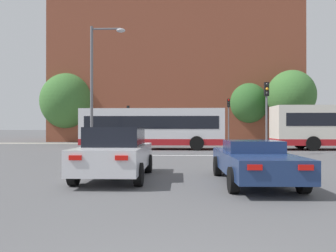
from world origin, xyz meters
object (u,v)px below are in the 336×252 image
at_px(traffic_light_near_right, 267,106).
at_px(traffic_light_far_right, 229,114).
at_px(street_lamp_junction, 97,77).
at_px(pedestrian_waiting, 195,134).
at_px(car_saloon_left, 116,153).
at_px(traffic_light_far_left, 128,118).
at_px(pedestrian_walking_east, 91,133).
at_px(car_roadster_right, 253,161).
at_px(bus_crossing_lead, 152,128).

relative_size(traffic_light_near_right, traffic_light_far_right, 0.97).
xyz_separation_m(traffic_light_near_right, street_lamp_junction, (-9.70, -1.13, 1.58)).
distance_m(street_lamp_junction, pedestrian_waiting, 15.49).
relative_size(car_saloon_left, traffic_light_far_right, 1.00).
xyz_separation_m(traffic_light_far_left, pedestrian_walking_east, (-3.77, 0.48, -1.42)).
relative_size(car_saloon_left, pedestrian_waiting, 2.73).
bearing_deg(traffic_light_far_right, car_roadster_right, -96.57).
relative_size(traffic_light_far_left, pedestrian_waiting, 2.31).
distance_m(traffic_light_far_right, street_lamp_junction, 16.56).
bearing_deg(pedestrian_waiting, car_saloon_left, -130.14).
xyz_separation_m(street_lamp_junction, pedestrian_walking_east, (-4.16, 13.72, -3.33)).
relative_size(traffic_light_far_right, pedestrian_waiting, 2.72).
distance_m(car_saloon_left, bus_crossing_lead, 13.73).
bearing_deg(traffic_light_far_right, pedestrian_walking_east, 179.52).
bearing_deg(car_saloon_left, traffic_light_far_right, 72.90).
bearing_deg(street_lamp_junction, bus_crossing_lead, 65.37).
height_order(traffic_light_near_right, pedestrian_waiting, traffic_light_near_right).
distance_m(car_roadster_right, pedestrian_walking_east, 24.94).
bearing_deg(pedestrian_walking_east, car_saloon_left, -177.68).
xyz_separation_m(car_saloon_left, bus_crossing_lead, (-0.02, 13.70, 0.77)).
bearing_deg(street_lamp_junction, pedestrian_walking_east, 106.87).
bearing_deg(street_lamp_junction, traffic_light_far_right, 55.57).
bearing_deg(traffic_light_near_right, pedestrian_waiting, 105.87).
relative_size(street_lamp_junction, pedestrian_walking_east, 3.95).
relative_size(car_saloon_left, bus_crossing_lead, 0.43).
bearing_deg(traffic_light_far_right, bus_crossing_lead, -130.35).
distance_m(traffic_light_far_right, pedestrian_waiting, 3.80).
height_order(traffic_light_far_left, traffic_light_near_right, traffic_light_near_right).
bearing_deg(car_saloon_left, street_lamp_junction, 108.34).
relative_size(traffic_light_far_left, pedestrian_walking_east, 2.01).
distance_m(traffic_light_near_right, street_lamp_junction, 9.90).
distance_m(car_saloon_left, traffic_light_far_right, 22.71).
bearing_deg(traffic_light_far_left, pedestrian_waiting, 4.94).
relative_size(car_roadster_right, traffic_light_near_right, 1.13).
xyz_separation_m(traffic_light_far_right, street_lamp_junction, (-9.33, -13.60, 1.50)).
height_order(traffic_light_far_right, pedestrian_walking_east, traffic_light_far_right).
distance_m(car_roadster_right, traffic_light_far_left, 23.15).
height_order(car_saloon_left, traffic_light_far_left, traffic_light_far_left).
xyz_separation_m(traffic_light_near_right, pedestrian_waiting, (-3.60, 12.67, -1.92)).
xyz_separation_m(bus_crossing_lead, pedestrian_walking_east, (-6.78, 8.01, -0.48)).
bearing_deg(car_roadster_right, traffic_light_near_right, 72.32).
distance_m(traffic_light_far_left, pedestrian_waiting, 6.71).
bearing_deg(traffic_light_far_right, street_lamp_junction, -124.43).
distance_m(car_roadster_right, bus_crossing_lead, 15.02).
xyz_separation_m(bus_crossing_lead, street_lamp_junction, (-2.62, -5.71, 2.85)).
height_order(car_saloon_left, traffic_light_near_right, traffic_light_near_right).
bearing_deg(traffic_light_far_left, street_lamp_junction, -88.32).
bearing_deg(car_roadster_right, pedestrian_walking_east, 114.97).
bearing_deg(traffic_light_near_right, traffic_light_far_left, 129.81).
distance_m(car_saloon_left, car_roadster_right, 4.19).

